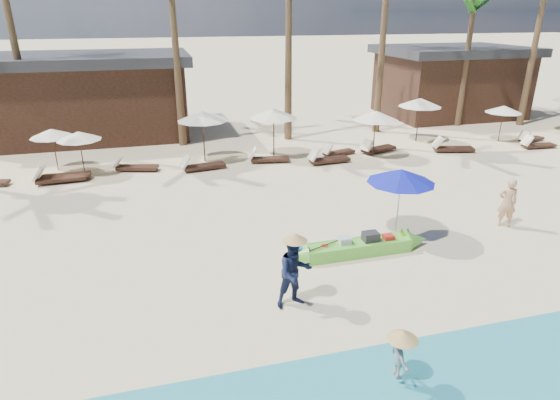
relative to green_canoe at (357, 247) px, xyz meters
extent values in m
plane|color=beige|center=(-0.56, -1.22, -0.21)|extent=(240.00, 240.00, 0.00)
cube|color=#5EC03A|center=(0.00, 0.00, -0.03)|extent=(3.07, 0.66, 0.37)
cube|color=white|center=(0.00, 0.00, -0.01)|extent=(2.64, 0.48, 0.17)
cube|color=#262628|center=(0.39, 0.00, 0.24)|extent=(0.44, 0.34, 0.34)
cube|color=silver|center=(-0.39, 0.04, 0.21)|extent=(0.34, 0.29, 0.27)
cube|color=red|center=(0.92, -0.04, 0.18)|extent=(0.29, 0.24, 0.21)
cylinder|color=red|center=(-0.97, 0.04, 0.12)|extent=(0.21, 0.21, 0.09)
cylinder|color=#262628|center=(-1.21, -0.06, 0.11)|extent=(0.19, 0.19, 0.08)
sphere|color=#CBB77F|center=(-1.50, -0.01, 0.16)|extent=(0.17, 0.17, 0.17)
cylinder|color=gold|center=(1.40, 0.09, 0.16)|extent=(0.14, 0.14, 0.17)
cylinder|color=gold|center=(1.59, 0.09, 0.16)|extent=(0.14, 0.14, 0.17)
imported|color=tan|center=(5.25, 0.52, 0.60)|extent=(0.68, 0.56, 1.61)
imported|color=#161D3C|center=(-2.41, -1.90, 0.66)|extent=(0.92, 0.76, 1.73)
imported|color=gray|center=(-1.29, -4.79, 0.41)|extent=(0.35, 0.58, 0.89)
cylinder|color=#99999E|center=(1.58, 0.75, 0.83)|extent=(0.05, 0.05, 2.08)
cone|color=#1219A9|center=(1.58, 0.75, 1.73)|extent=(1.99, 1.99, 0.41)
cylinder|color=#3D2319|center=(-9.41, 10.21, 0.67)|extent=(0.04, 0.04, 1.76)
cone|color=white|center=(-9.41, 10.21, 1.43)|extent=(1.76, 1.76, 0.35)
cube|color=#3D2319|center=(-9.00, 8.52, -0.04)|extent=(1.91, 0.74, 0.13)
cube|color=white|center=(-9.83, 8.46, 0.29)|extent=(0.46, 0.63, 0.55)
cylinder|color=#3D2319|center=(-8.25, 9.39, 0.68)|extent=(0.04, 0.04, 1.77)
cone|color=white|center=(-8.25, 9.39, 1.44)|extent=(1.77, 1.77, 0.35)
cube|color=#3D2319|center=(-8.88, 8.79, -0.04)|extent=(1.88, 0.63, 0.13)
cube|color=white|center=(-9.71, 8.80, 0.29)|extent=(0.43, 0.61, 0.55)
cube|color=#3D2319|center=(-6.11, 9.28, -0.06)|extent=(1.81, 1.00, 0.12)
cube|color=white|center=(-6.84, 9.48, 0.25)|extent=(0.52, 0.64, 0.50)
cylinder|color=#3D2319|center=(-3.16, 9.90, 0.92)|extent=(0.06, 0.06, 2.25)
cone|color=white|center=(-3.16, 9.90, 1.88)|extent=(2.25, 2.25, 0.45)
cube|color=#3D2319|center=(-3.32, 8.68, -0.05)|extent=(1.86, 0.84, 0.13)
cube|color=white|center=(-4.10, 8.56, 0.27)|extent=(0.48, 0.63, 0.52)
cylinder|color=#3D2319|center=(0.07, 9.85, 0.89)|extent=(0.05, 0.05, 2.19)
cone|color=white|center=(0.07, 9.85, 1.83)|extent=(2.19, 2.19, 0.44)
cube|color=#3D2319|center=(-0.33, 9.00, -0.06)|extent=(1.80, 0.82, 0.12)
cube|color=white|center=(-1.09, 9.12, 0.25)|extent=(0.47, 0.61, 0.51)
cube|color=#3D2319|center=(2.24, 8.18, -0.05)|extent=(1.85, 0.72, 0.13)
cube|color=white|center=(1.44, 8.12, 0.27)|extent=(0.45, 0.62, 0.53)
cylinder|color=#3D2319|center=(4.54, 8.58, 0.84)|extent=(0.05, 0.05, 2.10)
cone|color=white|center=(4.54, 8.58, 1.75)|extent=(2.10, 2.10, 0.42)
cube|color=#3D2319|center=(3.10, 9.23, -0.07)|extent=(1.64, 0.88, 0.11)
cube|color=white|center=(2.43, 9.06, 0.20)|extent=(0.46, 0.58, 0.46)
cube|color=#3D2319|center=(5.16, 9.23, -0.05)|extent=(1.89, 1.11, 0.13)
cube|color=white|center=(4.40, 8.99, 0.27)|extent=(0.56, 0.68, 0.53)
cylinder|color=#3D2319|center=(7.96, 10.58, 0.89)|extent=(0.05, 0.05, 2.19)
cone|color=white|center=(7.96, 10.58, 1.83)|extent=(2.19, 2.19, 0.44)
cube|color=#3D2319|center=(8.71, 8.33, -0.04)|extent=(1.96, 1.06, 0.13)
cube|color=white|center=(7.91, 8.54, 0.28)|extent=(0.56, 0.69, 0.54)
cylinder|color=#3D2319|center=(12.18, 9.50, 0.70)|extent=(0.05, 0.05, 1.81)
cone|color=white|center=(12.18, 9.50, 1.48)|extent=(1.81, 1.81, 0.36)
cube|color=#3D2319|center=(13.21, 7.83, -0.06)|extent=(1.67, 0.63, 0.12)
cube|color=white|center=(12.49, 7.88, 0.22)|extent=(0.40, 0.55, 0.48)
cube|color=#3D2319|center=(13.76, 8.97, -0.07)|extent=(1.62, 0.89, 0.11)
cube|color=white|center=(13.11, 8.79, 0.20)|extent=(0.47, 0.57, 0.45)
cone|color=brown|center=(-11.00, 13.85, 5.24)|extent=(0.40, 0.40, 10.89)
cone|color=brown|center=(-3.91, 13.05, 4.83)|extent=(0.40, 0.40, 10.08)
cone|color=brown|center=(1.59, 12.79, 5.42)|extent=(0.40, 0.40, 11.26)
cone|color=brown|center=(6.89, 13.16, 6.37)|extent=(0.40, 0.40, 13.16)
cone|color=brown|center=(12.28, 13.29, 3.83)|extent=(0.40, 0.40, 8.07)
cone|color=brown|center=(16.01, 12.45, 5.11)|extent=(0.40, 0.40, 10.64)
cube|color=#3D2319|center=(-8.56, 16.28, 1.69)|extent=(10.00, 6.00, 3.80)
cube|color=#2D2D33|center=(-8.56, 16.28, 3.84)|extent=(10.80, 6.60, 0.50)
cube|color=#3D2319|center=(13.44, 16.28, 1.69)|extent=(8.00, 6.00, 3.80)
cube|color=#2D2D33|center=(13.44, 16.28, 3.84)|extent=(8.80, 6.60, 0.50)
camera|label=1|loc=(-5.10, -10.71, 6.17)|focal=30.00mm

